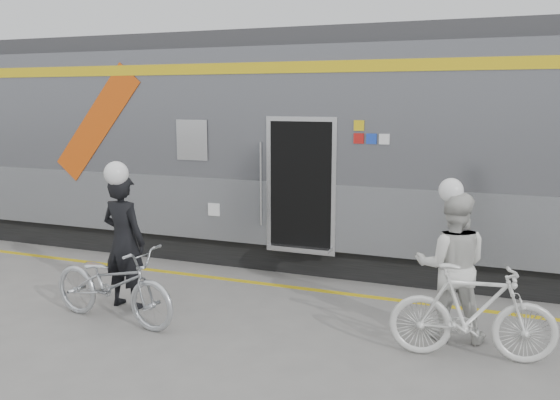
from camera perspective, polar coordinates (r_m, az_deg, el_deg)
The scene contains 9 objects.
ground at distance 7.87m, azimuth -7.89°, elevation -12.48°, with size 90.00×90.00×0.00m, color slate.
train at distance 11.84m, azimuth -5.60°, elevation 5.32°, with size 24.00×3.17×4.10m.
safety_strip at distance 9.68m, azimuth -1.60°, elevation -8.05°, with size 24.00×0.12×0.01m, color gold.
man at distance 8.69m, azimuth -14.79°, elevation -3.87°, with size 0.70×0.46×1.93m, color black.
bicycle_left at distance 8.27m, azimuth -15.79°, elevation -7.74°, with size 0.71×2.02×1.06m, color #B2B6BA.
woman at distance 7.63m, azimuth 16.20°, elevation -6.14°, with size 0.90×0.70×1.85m, color silver.
bicycle_right at distance 7.20m, azimuth 18.05°, elevation -10.25°, with size 0.53×1.87×1.12m, color silver.
helmet_man at distance 8.50m, azimuth -15.12°, elevation 3.58°, with size 0.33×0.33×0.33m, color white.
helmet_woman at distance 7.42m, azimuth 16.59°, elevation 1.87°, with size 0.30×0.30×0.30m, color white.
Camera 1 is at (3.62, -6.32, 2.97)m, focal length 38.00 mm.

